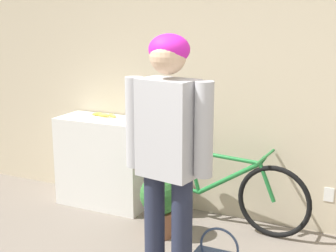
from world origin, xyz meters
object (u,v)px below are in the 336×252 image
banana (104,115)px  potted_plant (160,202)px  person (168,143)px  bicycle (212,187)px

banana → potted_plant: 1.09m
person → bicycle: 1.32m
bicycle → person: bearing=-80.9°
bicycle → potted_plant: (-0.31, -0.40, -0.04)m
person → banana: size_ratio=5.98×
potted_plant → bicycle: bearing=52.4°
bicycle → potted_plant: size_ratio=3.25×
person → potted_plant: person is taller
bicycle → banana: 1.25m
bicycle → banana: (-1.12, 0.05, 0.54)m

